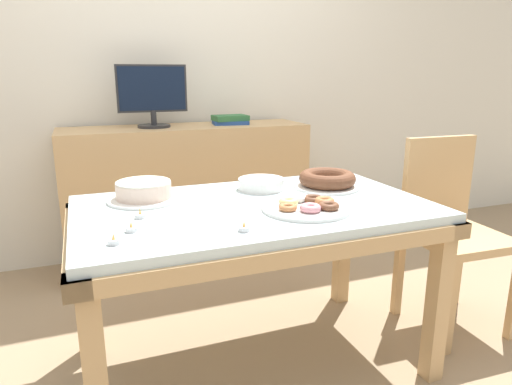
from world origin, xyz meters
TOP-DOWN VIEW (x-y plane):
  - ground_plane at (0.00, 0.00)m, footprint 12.00×12.00m
  - wall_back at (0.00, 1.52)m, footprint 8.00×0.10m
  - dining_table at (0.00, 0.00)m, footprint 1.44×0.85m
  - chair at (1.04, 0.00)m, footprint 0.44×0.44m
  - sideboard at (0.00, 1.22)m, footprint 1.55×0.44m
  - computer_monitor at (-0.20, 1.22)m, footprint 0.42×0.20m
  - book_stack at (0.30, 1.22)m, footprint 0.24×0.19m
  - cake_chocolate_round at (-0.41, 0.22)m, footprint 0.30×0.30m
  - cake_golden_bundt at (0.41, 0.13)m, footprint 0.30×0.30m
  - pastry_platter at (0.16, -0.14)m, footprint 0.35×0.35m
  - plate_stack at (0.12, 0.22)m, footprint 0.21×0.21m
  - tealight_near_cakes at (-0.45, -0.02)m, footprint 0.04×0.04m
  - tealight_near_front at (-0.15, -0.29)m, footprint 0.04×0.04m
  - tealight_right_edge at (-0.57, -0.26)m, footprint 0.04×0.04m
  - tealight_centre at (0.50, 0.33)m, footprint 0.04×0.04m
  - tealight_left_edge at (-0.50, -0.16)m, footprint 0.04×0.04m

SIDE VIEW (x-z plane):
  - ground_plane at x=0.00m, z-range 0.00..0.00m
  - sideboard at x=0.00m, z-range 0.00..0.92m
  - chair at x=1.04m, z-range 0.05..0.99m
  - dining_table at x=0.00m, z-range 0.27..1.00m
  - tealight_near_cakes at x=-0.45m, z-range 0.72..0.76m
  - tealight_near_front at x=-0.15m, z-range 0.72..0.76m
  - tealight_right_edge at x=-0.57m, z-range 0.72..0.76m
  - tealight_centre at x=0.50m, z-range 0.72..0.76m
  - tealight_left_edge at x=-0.50m, z-range 0.72..0.76m
  - pastry_platter at x=0.16m, z-range 0.72..0.77m
  - plate_stack at x=0.12m, z-range 0.73..0.78m
  - cake_golden_bundt at x=0.41m, z-range 0.73..0.81m
  - cake_chocolate_round at x=-0.41m, z-range 0.73..0.81m
  - book_stack at x=0.30m, z-range 0.92..0.98m
  - computer_monitor at x=-0.20m, z-range 0.92..1.30m
  - wall_back at x=0.00m, z-range 0.00..2.60m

